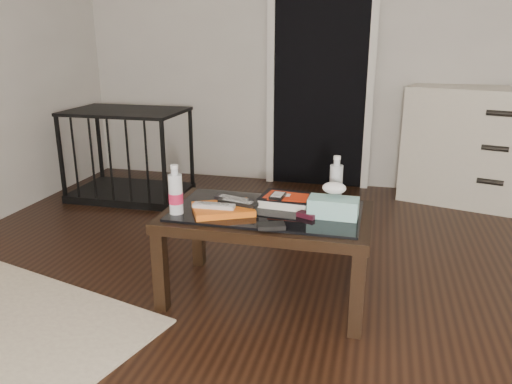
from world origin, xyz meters
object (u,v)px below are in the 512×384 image
textbook (286,200)px  tissue_box (333,207)px  pet_crate (130,169)px  water_bottle_left (175,189)px  water_bottle_right (336,179)px  dresser (487,148)px  coffee_table (267,222)px

textbook → tissue_box: 0.27m
pet_crate → tissue_box: size_ratio=3.96×
tissue_box → textbook: bearing=155.9°
textbook → water_bottle_left: bearing=-147.6°
water_bottle_left → water_bottle_right: bearing=26.7°
dresser → textbook: size_ratio=5.16×
pet_crate → textbook: 1.97m
pet_crate → textbook: (1.52, -1.23, 0.25)m
water_bottle_left → water_bottle_right: 0.80m
dresser → tissue_box: dresser is taller
coffee_table → dresser: size_ratio=0.77×
coffee_table → water_bottle_left: 0.47m
pet_crate → tissue_box: 2.24m
water_bottle_right → textbook: bearing=-154.9°
pet_crate → water_bottle_right: pet_crate is taller
pet_crate → coffee_table: bearing=-43.6°
tissue_box → coffee_table: bearing=178.7°
dresser → water_bottle_left: (-1.73, -1.98, 0.13)m
textbook → water_bottle_left: (-0.49, -0.25, 0.10)m
dresser → water_bottle_right: size_ratio=5.42×
tissue_box → dresser: bearing=63.5°
water_bottle_right → coffee_table: bearing=-145.8°
pet_crate → water_bottle_left: bearing=-56.0°
dresser → textbook: 2.13m
textbook → water_bottle_right: 0.27m
textbook → water_bottle_right: (0.23, 0.11, 0.10)m
coffee_table → dresser: 2.26m
pet_crate → water_bottle_right: bearing=-33.6°
water_bottle_left → water_bottle_right: (0.72, 0.36, 0.00)m
coffee_table → water_bottle_left: water_bottle_left is taller
dresser → water_bottle_right: dresser is taller
water_bottle_right → tissue_box: water_bottle_right is taller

